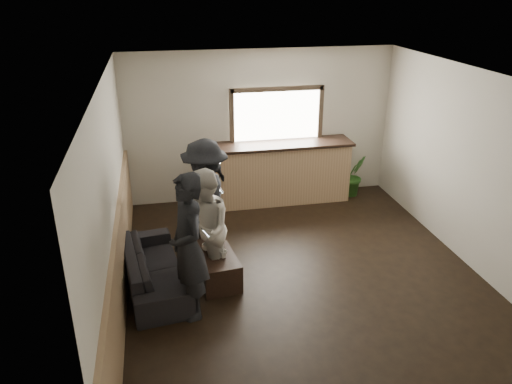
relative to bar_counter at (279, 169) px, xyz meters
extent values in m
cube|color=black|center=(-0.30, -2.70, -0.64)|extent=(5.00, 6.00, 0.01)
cube|color=silver|center=(-0.30, -2.70, 2.16)|extent=(5.00, 6.00, 0.01)
cube|color=beige|center=(-0.30, 0.30, 0.76)|extent=(5.00, 0.01, 2.80)
cube|color=beige|center=(-0.30, -5.70, 0.76)|extent=(5.00, 0.01, 2.80)
cube|color=beige|center=(-2.80, -2.70, 0.76)|extent=(0.01, 6.00, 2.80)
cube|color=beige|center=(2.20, -2.70, 0.76)|extent=(0.01, 6.00, 2.80)
cube|color=#997956|center=(-2.77, -2.70, -0.09)|extent=(0.06, 5.90, 1.10)
cube|color=tan|center=(0.00, -0.02, -0.09)|extent=(2.60, 0.60, 1.10)
cube|color=black|center=(0.00, -0.02, 0.48)|extent=(2.70, 0.68, 0.05)
cube|color=white|center=(0.00, 0.26, 0.96)|extent=(1.60, 0.06, 0.90)
cube|color=#3F3326|center=(0.00, 0.23, 1.45)|extent=(1.72, 0.08, 0.08)
cube|color=#3F3326|center=(-0.84, 0.23, 0.96)|extent=(0.08, 0.08, 1.06)
cube|color=#3F3326|center=(0.84, 0.23, 0.96)|extent=(0.08, 0.08, 1.06)
imported|color=black|center=(-2.37, -2.48, -0.37)|extent=(0.99, 1.97, 0.55)
cube|color=black|center=(-1.52, -2.51, -0.43)|extent=(0.64, 0.99, 0.41)
imported|color=silver|center=(-1.63, -2.37, -0.18)|extent=(0.16, 0.16, 0.10)
imported|color=silver|center=(-1.43, -2.62, -0.18)|extent=(0.14, 0.14, 0.10)
imported|color=#2D6623|center=(1.50, -0.05, -0.23)|extent=(0.52, 0.46, 0.82)
imported|color=black|center=(-1.92, -3.20, 0.30)|extent=(0.59, 0.77, 1.89)
cube|color=black|center=(-1.70, -3.15, 0.45)|extent=(0.11, 0.09, 0.12)
cube|color=white|center=(-1.70, -3.15, 0.46)|extent=(0.09, 0.08, 0.11)
imported|color=beige|center=(-1.66, -2.55, 0.19)|extent=(0.69, 0.85, 1.66)
cube|color=black|center=(-1.44, -2.53, 0.40)|extent=(0.10, 0.08, 0.12)
cube|color=white|center=(-1.44, -2.54, 0.40)|extent=(0.08, 0.07, 0.11)
imported|color=black|center=(-1.56, -1.81, 0.28)|extent=(1.01, 1.34, 1.84)
cube|color=black|center=(-1.35, -1.88, 0.47)|extent=(0.11, 0.10, 0.12)
cube|color=white|center=(-1.35, -1.88, 0.47)|extent=(0.09, 0.08, 0.11)
imported|color=black|center=(-1.47, -1.09, 0.17)|extent=(0.92, 0.99, 1.63)
cube|color=black|center=(-1.30, -1.23, 0.69)|extent=(0.12, 0.11, 0.12)
cube|color=white|center=(-1.30, -1.24, 0.69)|extent=(0.10, 0.10, 0.11)
camera|label=1|loc=(-2.16, -8.51, 3.27)|focal=35.00mm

